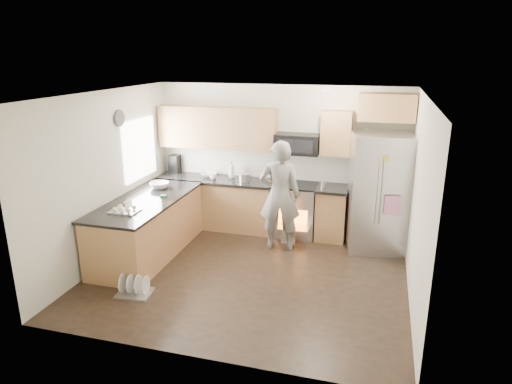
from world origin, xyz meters
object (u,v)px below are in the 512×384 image
(refrigerator, at_px, (379,193))
(dish_rack, at_px, (135,289))
(stove_range, at_px, (295,198))
(person, at_px, (280,196))

(refrigerator, relative_size, dish_rack, 3.93)
(stove_range, distance_m, person, 0.71)
(refrigerator, bearing_deg, stove_range, 160.30)
(person, bearing_deg, dish_rack, 42.78)
(refrigerator, distance_m, dish_rack, 4.03)
(refrigerator, bearing_deg, dish_rack, -151.75)
(stove_range, distance_m, refrigerator, 1.47)
(refrigerator, bearing_deg, person, -174.95)
(stove_range, height_order, person, person)
(person, distance_m, dish_rack, 2.67)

